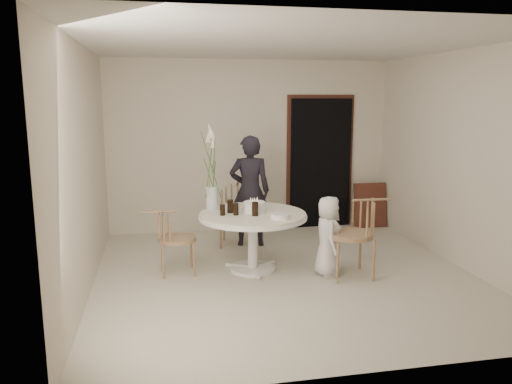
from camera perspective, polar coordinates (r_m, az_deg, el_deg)
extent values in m
plane|color=beige|center=(6.14, 3.33, -9.43)|extent=(4.50, 4.50, 0.00)
plane|color=silver|center=(5.79, 3.63, 16.52)|extent=(4.50, 4.50, 0.00)
plane|color=beige|center=(7.99, -0.60, 5.26)|extent=(4.50, 0.00, 4.50)
plane|color=beige|center=(3.71, 12.25, -1.42)|extent=(4.50, 0.00, 4.50)
plane|color=beige|center=(5.68, -19.09, 2.41)|extent=(0.00, 4.50, 4.50)
plane|color=beige|center=(6.74, 22.37, 3.42)|extent=(0.00, 4.50, 4.50)
cube|color=black|center=(8.26, 7.36, 3.25)|extent=(1.00, 0.10, 2.10)
cube|color=#56231D|center=(8.29, 7.28, 3.70)|extent=(1.12, 0.03, 2.22)
cylinder|color=white|center=(6.29, -0.37, -8.72)|extent=(0.56, 0.56, 0.04)
cylinder|color=white|center=(6.19, -0.38, -5.88)|extent=(0.12, 0.12, 0.65)
cylinder|color=white|center=(6.10, -0.38, -2.82)|extent=(1.33, 1.33, 0.03)
cylinder|color=silver|center=(6.09, -0.38, -2.59)|extent=(1.30, 1.30, 0.04)
cube|color=#56231D|center=(8.44, 12.93, -1.48)|extent=(0.56, 0.18, 0.73)
cylinder|color=#A27D58|center=(7.09, -4.04, -4.68)|extent=(0.03, 0.03, 0.46)
cylinder|color=#A27D58|center=(7.06, -0.72, -4.73)|extent=(0.03, 0.03, 0.46)
cylinder|color=#A27D58|center=(7.49, -3.67, -3.84)|extent=(0.03, 0.03, 0.46)
cylinder|color=#A27D58|center=(7.45, -0.52, -3.89)|extent=(0.03, 0.03, 0.46)
cylinder|color=#A27D58|center=(7.21, -2.25, -2.35)|extent=(0.51, 0.51, 0.05)
cylinder|color=#A27D58|center=(6.25, 8.06, -6.75)|extent=(0.03, 0.03, 0.49)
cylinder|color=#A27D58|center=(5.86, 9.31, -8.01)|extent=(0.03, 0.03, 0.49)
cylinder|color=#A27D58|center=(6.39, 11.83, -6.49)|extent=(0.03, 0.03, 0.49)
cylinder|color=#A27D58|center=(6.00, 13.31, -7.69)|extent=(0.03, 0.03, 0.49)
cylinder|color=#A27D58|center=(6.05, 10.71, -4.80)|extent=(0.55, 0.55, 0.05)
cylinder|color=#A27D58|center=(6.05, -7.07, -7.75)|extent=(0.03, 0.03, 0.41)
cylinder|color=#A27D58|center=(6.39, -7.42, -6.72)|extent=(0.03, 0.03, 0.41)
cylinder|color=#A27D58|center=(6.03, -10.56, -7.92)|extent=(0.03, 0.03, 0.41)
cylinder|color=#A27D58|center=(6.37, -10.71, -6.88)|extent=(0.03, 0.03, 0.41)
cylinder|color=#A27D58|center=(6.14, -9.00, -5.32)|extent=(0.46, 0.46, 0.05)
imported|color=black|center=(7.14, -0.72, 0.12)|extent=(0.63, 0.47, 1.60)
imported|color=silver|center=(6.05, 8.23, -5.01)|extent=(0.37, 0.51, 0.97)
cylinder|color=white|center=(6.12, -0.18, -1.72)|extent=(0.27, 0.27, 0.13)
cylinder|color=beige|center=(6.10, -0.18, -0.90)|extent=(0.01, 0.01, 0.05)
cylinder|color=beige|center=(6.14, 0.15, -0.83)|extent=(0.01, 0.01, 0.05)
cylinder|color=beige|center=(6.11, -0.62, -0.88)|extent=(0.01, 0.01, 0.05)
cylinder|color=beige|center=(6.06, 0.09, -0.97)|extent=(0.01, 0.01, 0.05)
cylinder|color=beige|center=(6.06, -0.42, -0.97)|extent=(0.01, 0.01, 0.05)
cylinder|color=black|center=(5.97, -2.31, -1.98)|extent=(0.09, 0.09, 0.14)
cylinder|color=black|center=(5.93, -0.11, -1.94)|extent=(0.10, 0.10, 0.16)
cylinder|color=black|center=(5.96, -3.85, -2.04)|extent=(0.08, 0.08, 0.13)
cylinder|color=black|center=(6.09, -2.96, -1.64)|extent=(0.09, 0.09, 0.16)
cylinder|color=white|center=(5.81, 2.76, -2.78)|extent=(0.25, 0.25, 0.05)
cylinder|color=silver|center=(6.27, -5.06, -0.69)|extent=(0.16, 0.16, 0.29)
cylinder|color=#40682C|center=(6.22, -4.84, 2.61)|extent=(0.01, 0.01, 0.73)
cone|color=white|center=(6.18, -4.90, 5.94)|extent=(0.07, 0.07, 0.19)
cylinder|color=#40682C|center=(6.23, -5.34, 2.89)|extent=(0.01, 0.01, 0.79)
cone|color=white|center=(6.19, -5.40, 6.51)|extent=(0.07, 0.07, 0.19)
cylinder|color=#40682C|center=(6.17, -5.18, 3.12)|extent=(0.01, 0.01, 0.85)
cone|color=white|center=(6.13, -5.25, 7.06)|extent=(0.07, 0.07, 0.19)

